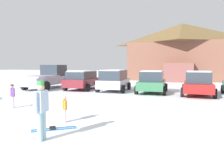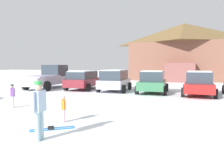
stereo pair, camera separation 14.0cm
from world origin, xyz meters
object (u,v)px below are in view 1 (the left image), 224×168
(parked_green_coupe, at_px, (152,82))
(parked_red_sedan, at_px, (198,83))
(pair_of_skis, at_px, (54,129))
(skier_child_in_orange_jacket, at_px, (65,107))
(parked_maroon_van, at_px, (82,79))
(skier_child_in_purple_jacket, at_px, (12,95))
(pickup_truck, at_px, (49,77))
(skier_adult_in_blue_parka, at_px, (41,107))
(ski_lodge, at_px, (182,51))
(parked_silver_wagon, at_px, (114,80))

(parked_green_coupe, bearing_deg, parked_red_sedan, -2.41)
(pair_of_skis, bearing_deg, skier_child_in_orange_jacket, 99.53)
(parked_maroon_van, height_order, skier_child_in_purple_jacket, parked_maroon_van)
(pickup_truck, bearing_deg, skier_adult_in_blue_parka, -54.28)
(parked_red_sedan, xyz_separation_m, pickup_truck, (-12.77, 0.21, 0.14))
(parked_maroon_van, bearing_deg, pickup_truck, -178.17)
(parked_green_coupe, relative_size, parked_red_sedan, 0.90)
(pickup_truck, xyz_separation_m, skier_child_in_purple_jacket, (4.08, -8.43, -0.34))
(ski_lodge, relative_size, skier_child_in_orange_jacket, 14.94)
(parked_red_sedan, distance_m, pickup_truck, 12.77)
(parked_green_coupe, bearing_deg, skier_child_in_orange_jacket, -98.54)
(pickup_truck, relative_size, skier_adult_in_blue_parka, 3.55)
(skier_adult_in_blue_parka, bearing_deg, parked_green_coupe, 85.17)
(parked_red_sedan, bearing_deg, skier_child_in_purple_jacket, -136.59)
(pickup_truck, bearing_deg, parked_green_coupe, -0.43)
(parked_maroon_van, distance_m, parked_green_coupe, 6.10)
(parked_red_sedan, bearing_deg, ski_lodge, 96.54)
(parked_maroon_van, xyz_separation_m, parked_green_coupe, (6.10, -0.18, -0.03))
(parked_green_coupe, height_order, skier_child_in_purple_jacket, parked_green_coupe)
(parked_red_sedan, xyz_separation_m, skier_child_in_purple_jacket, (-8.69, -8.22, -0.20))
(parked_maroon_van, bearing_deg, parked_red_sedan, -1.94)
(parked_green_coupe, bearing_deg, ski_lodge, 85.78)
(parked_red_sedan, bearing_deg, skier_adult_in_blue_parka, -110.14)
(parked_maroon_van, bearing_deg, ski_lodge, 66.65)
(parked_maroon_van, relative_size, parked_silver_wagon, 1.02)
(skier_child_in_purple_jacket, bearing_deg, parked_silver_wagon, 74.81)
(parked_green_coupe, xyz_separation_m, pickup_truck, (-9.50, 0.07, 0.15))
(parked_silver_wagon, relative_size, pickup_truck, 0.71)
(ski_lodge, height_order, parked_maroon_van, ski_lodge)
(skier_child_in_orange_jacket, distance_m, skier_child_in_purple_jacket, 4.21)
(parked_silver_wagon, bearing_deg, parked_maroon_van, 178.24)
(ski_lodge, xyz_separation_m, skier_child_in_purple_jacket, (-6.69, -25.62, -3.51))
(ski_lodge, height_order, skier_child_in_purple_jacket, ski_lodge)
(skier_adult_in_blue_parka, bearing_deg, pair_of_skis, 107.94)
(ski_lodge, xyz_separation_m, pickup_truck, (-10.77, -17.19, -3.17))
(parked_maroon_van, xyz_separation_m, skier_adult_in_blue_parka, (5.11, -11.94, 0.06))
(ski_lodge, relative_size, pair_of_skis, 11.36)
(parked_green_coupe, distance_m, skier_adult_in_blue_parka, 11.80)
(parked_maroon_van, distance_m, pair_of_skis, 11.95)
(parked_red_sedan, height_order, skier_child_in_orange_jacket, parked_red_sedan)
(parked_silver_wagon, xyz_separation_m, pickup_truck, (-6.38, -0.02, 0.06))
(parked_silver_wagon, bearing_deg, pickup_truck, -179.84)
(parked_red_sedan, distance_m, skier_child_in_orange_jacket, 10.80)
(parked_silver_wagon, bearing_deg, skier_child_in_purple_jacket, -105.19)
(parked_silver_wagon, relative_size, skier_child_in_purple_jacket, 3.59)
(parked_red_sedan, relative_size, skier_child_in_orange_jacket, 4.73)
(ski_lodge, distance_m, parked_maroon_van, 18.90)
(parked_silver_wagon, bearing_deg, skier_adult_in_blue_parka, -79.80)
(parked_green_coupe, xyz_separation_m, skier_adult_in_blue_parka, (-0.99, -11.76, 0.09))
(parked_silver_wagon, xyz_separation_m, parked_red_sedan, (6.40, -0.23, -0.08))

